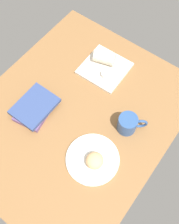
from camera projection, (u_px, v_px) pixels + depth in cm
name	position (u px, v px, depth cm)	size (l,w,h in cm)	color
dining_table	(75.00, 116.00, 130.96)	(110.00, 90.00, 4.00)	olive
round_plate	(93.00, 159.00, 118.26)	(23.98, 23.98, 1.40)	white
scone_pastry	(95.00, 161.00, 114.43)	(7.94, 7.77, 5.50)	#DEB178
square_plate	(105.00, 68.00, 140.63)	(22.65, 22.65, 1.60)	silver
sauce_cup	(105.00, 74.00, 136.51)	(4.48, 4.48, 2.28)	silver
breakfast_wrap	(105.00, 57.00, 138.71)	(6.87, 6.87, 11.03)	beige
book_stack	(35.00, 108.00, 128.08)	(21.71, 17.04, 4.50)	#6B4C7A
coffee_mug	(128.00, 124.00, 121.69)	(10.61, 12.32, 9.28)	#2D518C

